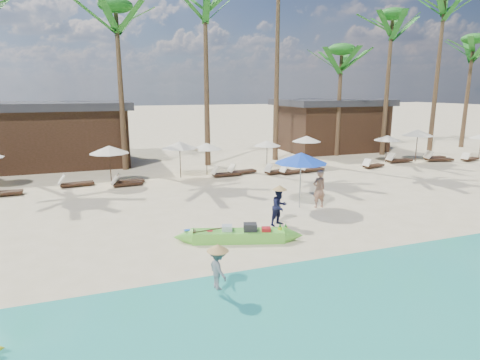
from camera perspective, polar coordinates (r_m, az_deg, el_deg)
name	(u,v)px	position (r m, az deg, el deg)	size (l,w,h in m)	color
ground	(253,237)	(14.47, 1.79, -8.06)	(240.00, 240.00, 0.00)	beige
wet_sand_strip	(328,306)	(10.42, 12.34, -17.13)	(240.00, 4.50, 0.01)	tan
green_canoe	(239,235)	(13.96, -0.19, -7.90)	(4.91, 1.80, 0.64)	#65CE3E
tourist	(319,189)	(18.03, 11.19, -1.25)	(0.62, 0.41, 1.70)	tan
vendor_green	(279,207)	(15.51, 5.61, -3.80)	(0.71, 0.56, 1.47)	#141737
vendor_yellow	(218,269)	(10.37, -3.14, -12.50)	(0.70, 0.40, 1.09)	gray
blue_umbrella	(301,158)	(17.60, 8.68, 3.13)	(2.30, 2.30, 2.48)	#99999E
resort_parasol_4	(109,150)	(22.81, -18.13, 4.14)	(2.12, 2.12, 2.18)	#3C2218
lounger_4_left	(74,183)	(23.38, -22.49, -0.40)	(1.85, 0.78, 0.61)	#3C2218
lounger_4_right	(125,183)	(22.57, -16.00, -0.42)	(1.66, 0.64, 0.55)	#3C2218
resort_parasol_5	(180,145)	(23.84, -8.58, 4.97)	(2.11, 2.11, 2.17)	#3C2218
lounger_5_left	(128,180)	(23.17, -15.68, -0.06)	(1.65, 0.63, 0.55)	#3C2218
resort_parasol_6	(207,146)	(24.36, -4.79, 4.84)	(1.93, 1.93, 1.99)	#3C2218
lounger_6_left	(225,173)	(24.12, -2.22, 0.96)	(1.83, 0.66, 0.61)	#3C2218
lounger_6_right	(240,171)	(24.79, 0.07, 1.30)	(1.91, 0.88, 0.62)	#3C2218
resort_parasol_7	(267,143)	(26.46, 3.87, 5.25)	(1.81, 1.81, 1.87)	#3C2218
lounger_7_left	(291,171)	(25.03, 7.24, 1.26)	(1.72, 0.83, 0.56)	#3C2218
lounger_7_right	(276,171)	(24.98, 5.20, 1.33)	(1.87, 0.96, 0.61)	#3C2218
resort_parasol_8	(307,139)	(27.76, 9.44, 5.81)	(1.99, 1.99, 2.05)	#3C2218
lounger_8_left	(311,169)	(25.90, 10.05, 1.56)	(1.74, 0.81, 0.57)	#3C2218
resort_parasol_9	(388,138)	(30.55, 20.24, 5.63)	(1.89, 1.89, 1.94)	#3C2218
lounger_9_left	(372,165)	(28.21, 18.30, 2.03)	(1.80, 0.96, 0.58)	#3C2218
lounger_9_right	(398,160)	(30.82, 21.55, 2.70)	(1.96, 0.60, 0.66)	#3C2218
resort_parasol_10	(418,133)	(31.67, 23.97, 6.18)	(2.26, 2.26, 2.33)	#3C2218
lounger_10_left	(438,158)	(32.55, 26.29, 2.77)	(2.07, 1.12, 0.67)	#3C2218
lounger_10_right	(433,157)	(33.26, 25.80, 2.98)	(1.88, 0.73, 0.63)	#3C2218
lounger_11_left	(469,158)	(33.86, 29.82, 2.69)	(1.83, 0.97, 0.59)	#3C2218
palm_3	(117,32)	(27.12, -17.09, 19.53)	(2.08, 2.08, 10.52)	brown
palm_4	(205,21)	(27.86, -4.96, 21.64)	(2.08, 2.08, 11.70)	brown
palm_5	(278,5)	(30.22, 5.45, 23.56)	(2.08, 2.08, 13.60)	brown
palm_6	(341,63)	(32.48, 14.19, 15.79)	(2.08, 2.08, 8.51)	brown
palm_7	(391,37)	(34.17, 20.70, 18.48)	(2.08, 2.08, 11.08)	brown
palm_8	(443,23)	(37.07, 26.87, 19.29)	(2.08, 2.08, 12.70)	brown
palm_9	(472,55)	(41.59, 30.14, 15.15)	(2.08, 2.08, 9.82)	brown
pavilion_west	(50,134)	(30.37, -25.42, 5.98)	(10.80, 6.60, 4.30)	#3C2218
pavilion_east	(330,124)	(35.68, 12.67, 7.74)	(8.80, 6.60, 4.30)	#3C2218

